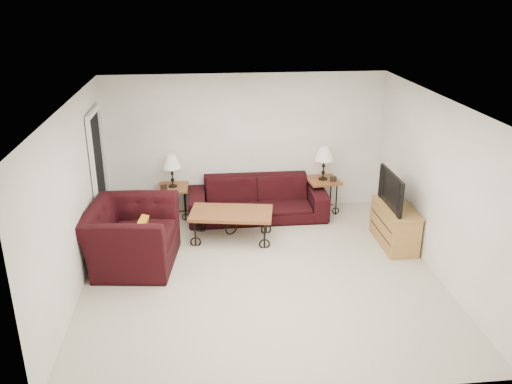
{
  "coord_description": "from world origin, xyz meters",
  "views": [
    {
      "loc": [
        -0.78,
        -6.74,
        3.9
      ],
      "look_at": [
        0.0,
        0.7,
        1.0
      ],
      "focal_mm": 37.42,
      "sensor_mm": 36.0,
      "label": 1
    }
  ],
  "objects_px": {
    "coffee_table": "(232,226)",
    "backpack": "(315,205)",
    "lamp_left": "(172,171)",
    "tv_stand": "(394,225)",
    "side_table_left": "(174,202)",
    "side_table_right": "(322,195)",
    "sofa": "(257,199)",
    "armchair": "(131,236)",
    "television": "(397,190)",
    "lamp_right": "(324,163)"
  },
  "relations": [
    {
      "from": "coffee_table",
      "to": "backpack",
      "type": "bearing_deg",
      "value": 25.55
    },
    {
      "from": "lamp_left",
      "to": "backpack",
      "type": "distance_m",
      "value": 2.6
    },
    {
      "from": "lamp_left",
      "to": "coffee_table",
      "type": "distance_m",
      "value": 1.55
    },
    {
      "from": "tv_stand",
      "to": "backpack",
      "type": "height_order",
      "value": "tv_stand"
    },
    {
      "from": "side_table_left",
      "to": "side_table_right",
      "type": "relative_size",
      "value": 0.94
    },
    {
      "from": "sofa",
      "to": "armchair",
      "type": "distance_m",
      "value": 2.54
    },
    {
      "from": "side_table_left",
      "to": "backpack",
      "type": "relative_size",
      "value": 1.17
    },
    {
      "from": "television",
      "to": "backpack",
      "type": "xyz_separation_m",
      "value": [
        -1.02,
        1.17,
        -0.69
      ]
    },
    {
      "from": "side_table_right",
      "to": "lamp_right",
      "type": "bearing_deg",
      "value": 0.0
    },
    {
      "from": "lamp_right",
      "to": "armchair",
      "type": "distance_m",
      "value": 3.7
    },
    {
      "from": "lamp_right",
      "to": "coffee_table",
      "type": "xyz_separation_m",
      "value": [
        -1.74,
        -1.04,
        -0.67
      ]
    },
    {
      "from": "sofa",
      "to": "television",
      "type": "xyz_separation_m",
      "value": [
        2.04,
        -1.29,
        0.58
      ]
    },
    {
      "from": "armchair",
      "to": "lamp_right",
      "type": "bearing_deg",
      "value": -55.43
    },
    {
      "from": "armchair",
      "to": "television",
      "type": "xyz_separation_m",
      "value": [
        4.08,
        0.22,
        0.48
      ]
    },
    {
      "from": "side_table_right",
      "to": "lamp_right",
      "type": "height_order",
      "value": "lamp_right"
    },
    {
      "from": "side_table_left",
      "to": "coffee_table",
      "type": "bearing_deg",
      "value": -46.91
    },
    {
      "from": "tv_stand",
      "to": "television",
      "type": "xyz_separation_m",
      "value": [
        -0.02,
        0.0,
        0.61
      ]
    },
    {
      "from": "sofa",
      "to": "lamp_left",
      "type": "xyz_separation_m",
      "value": [
        -1.49,
        0.18,
        0.51
      ]
    },
    {
      "from": "armchair",
      "to": "tv_stand",
      "type": "height_order",
      "value": "armchair"
    },
    {
      "from": "side_table_left",
      "to": "coffee_table",
      "type": "height_order",
      "value": "side_table_left"
    },
    {
      "from": "sofa",
      "to": "side_table_right",
      "type": "bearing_deg",
      "value": 8.42
    },
    {
      "from": "armchair",
      "to": "television",
      "type": "bearing_deg",
      "value": -79.77
    },
    {
      "from": "side_table_right",
      "to": "armchair",
      "type": "relative_size",
      "value": 0.43
    },
    {
      "from": "coffee_table",
      "to": "armchair",
      "type": "height_order",
      "value": "armchair"
    },
    {
      "from": "side_table_right",
      "to": "tv_stand",
      "type": "xyz_separation_m",
      "value": [
        0.85,
        -1.47,
        0.02
      ]
    },
    {
      "from": "television",
      "to": "sofa",
      "type": "bearing_deg",
      "value": -122.25
    },
    {
      "from": "side_table_right",
      "to": "sofa",
      "type": "bearing_deg",
      "value": -171.58
    },
    {
      "from": "side_table_right",
      "to": "lamp_left",
      "type": "xyz_separation_m",
      "value": [
        -2.71,
        0.0,
        0.56
      ]
    },
    {
      "from": "side_table_right",
      "to": "lamp_right",
      "type": "distance_m",
      "value": 0.61
    },
    {
      "from": "lamp_right",
      "to": "backpack",
      "type": "height_order",
      "value": "lamp_right"
    },
    {
      "from": "sofa",
      "to": "side_table_right",
      "type": "relative_size",
      "value": 3.98
    },
    {
      "from": "tv_stand",
      "to": "armchair",
      "type": "bearing_deg",
      "value": -176.87
    },
    {
      "from": "tv_stand",
      "to": "sofa",
      "type": "bearing_deg",
      "value": 148.0
    },
    {
      "from": "sofa",
      "to": "backpack",
      "type": "height_order",
      "value": "sofa"
    },
    {
      "from": "coffee_table",
      "to": "tv_stand",
      "type": "relative_size",
      "value": 1.21
    },
    {
      "from": "coffee_table",
      "to": "television",
      "type": "height_order",
      "value": "television"
    },
    {
      "from": "sofa",
      "to": "backpack",
      "type": "relative_size",
      "value": 4.93
    },
    {
      "from": "side_table_left",
      "to": "television",
      "type": "height_order",
      "value": "television"
    },
    {
      "from": "side_table_left",
      "to": "backpack",
      "type": "bearing_deg",
      "value": -6.82
    },
    {
      "from": "lamp_left",
      "to": "television",
      "type": "bearing_deg",
      "value": -22.59
    },
    {
      "from": "side_table_left",
      "to": "lamp_right",
      "type": "xyz_separation_m",
      "value": [
        2.71,
        0.0,
        0.63
      ]
    },
    {
      "from": "lamp_right",
      "to": "coffee_table",
      "type": "height_order",
      "value": "lamp_right"
    },
    {
      "from": "lamp_left",
      "to": "lamp_right",
      "type": "distance_m",
      "value": 2.71
    },
    {
      "from": "lamp_right",
      "to": "lamp_left",
      "type": "bearing_deg",
      "value": 180.0
    },
    {
      "from": "side_table_left",
      "to": "lamp_left",
      "type": "distance_m",
      "value": 0.58
    },
    {
      "from": "side_table_right",
      "to": "tv_stand",
      "type": "bearing_deg",
      "value": -60.03
    },
    {
      "from": "side_table_right",
      "to": "lamp_left",
      "type": "relative_size",
      "value": 1.06
    },
    {
      "from": "side_table_left",
      "to": "tv_stand",
      "type": "height_order",
      "value": "tv_stand"
    },
    {
      "from": "tv_stand",
      "to": "backpack",
      "type": "relative_size",
      "value": 2.2
    },
    {
      "from": "television",
      "to": "armchair",
      "type": "bearing_deg",
      "value": -86.86
    }
  ]
}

